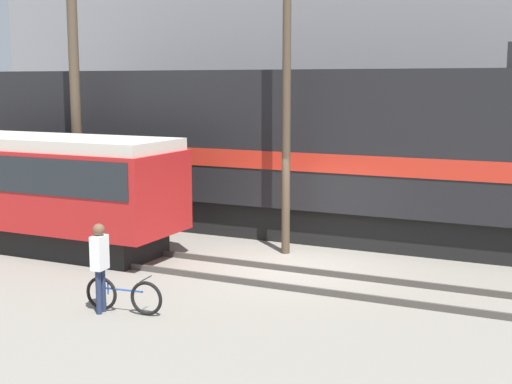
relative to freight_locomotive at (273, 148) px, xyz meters
The scene contains 10 objects.
ground_plane 4.99m from the freight_locomotive, 59.50° to the right, with size 120.00×120.00×0.00m, color gray.
track_near 5.74m from the freight_locomotive, 65.06° to the right, with size 60.00×1.50×0.14m.
track_far 3.28m from the freight_locomotive, ahead, with size 60.00×1.51×0.14m.
building_backdrop 9.33m from the freight_locomotive, 75.23° to the left, with size 34.86×6.00×12.22m.
freight_locomotive is the anchor object (origin of this frame).
streetcar 7.16m from the freight_locomotive, 138.48° to the right, with size 9.19×2.54×3.03m.
bicycle 8.48m from the freight_locomotive, 86.47° to the right, with size 1.66×0.44×0.74m.
person 8.49m from the freight_locomotive, 89.26° to the right, with size 0.26×0.38×1.77m.
utility_pole_left 6.13m from the freight_locomotive, 156.15° to the right, with size 0.30×0.30×8.78m.
utility_pole_center 3.58m from the freight_locomotive, 58.81° to the right, with size 0.22×0.22×9.57m.
Camera 1 is at (6.40, -15.39, 4.47)m, focal length 50.00 mm.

